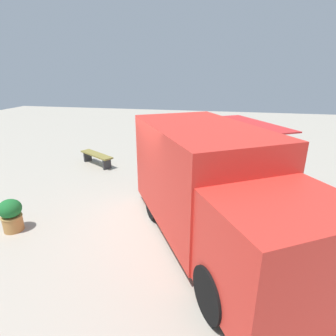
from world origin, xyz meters
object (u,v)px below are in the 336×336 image
object	(u,v)px
planter_flowering_far	(289,173)
plaza_bench	(97,156)
food_truck	(213,191)
person_customer	(238,163)
planter_flowering_near	(11,214)

from	to	relation	value
planter_flowering_far	plaza_bench	distance (m)	7.26
food_truck	planter_flowering_far	world-z (taller)	food_truck
planter_flowering_far	plaza_bench	bearing A→B (deg)	-95.08
person_customer	planter_flowering_far	world-z (taller)	person_customer
planter_flowering_near	planter_flowering_far	distance (m)	8.25
planter_flowering_far	plaza_bench	size ratio (longest dim) A/B	0.47
food_truck	plaza_bench	size ratio (longest dim) A/B	3.40
food_truck	person_customer	bearing A→B (deg)	170.83
food_truck	person_customer	distance (m)	4.80
planter_flowering_far	planter_flowering_near	bearing A→B (deg)	-59.01
planter_flowering_near	plaza_bench	world-z (taller)	planter_flowering_near
planter_flowering_far	food_truck	bearing A→B (deg)	-33.18
food_truck	planter_flowering_near	bearing A→B (deg)	-82.70
person_customer	planter_flowering_far	size ratio (longest dim) A/B	1.04
planter_flowering_near	planter_flowering_far	xyz separation A→B (m)	(-4.25, 7.08, -0.01)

